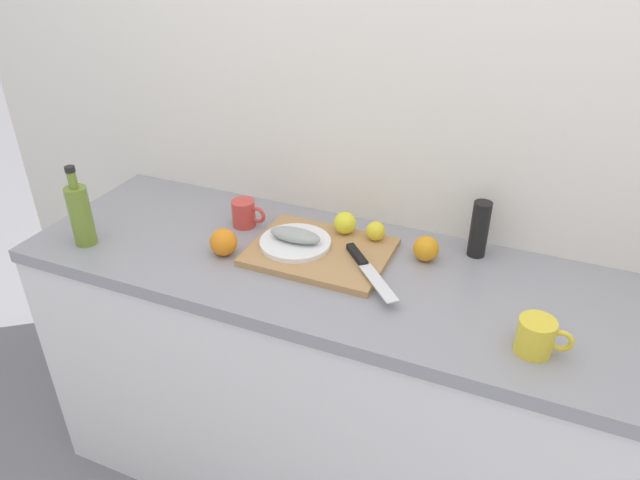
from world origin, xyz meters
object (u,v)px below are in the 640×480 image
(olive_oil_bottle, at_px, (80,214))
(pepper_mill, at_px, (479,229))
(cutting_board, at_px, (320,252))
(lemon_0, at_px, (376,231))
(coffee_mug_2, at_px, (245,213))
(chef_knife, at_px, (364,265))
(white_plate, at_px, (295,243))
(fish_fillet, at_px, (295,235))
(coffee_mug_1, at_px, (537,336))
(orange_0, at_px, (426,249))

(olive_oil_bottle, distance_m, pepper_mill, 1.16)
(cutting_board, height_order, lemon_0, lemon_0)
(cutting_board, distance_m, pepper_mill, 0.46)
(cutting_board, relative_size, coffee_mug_2, 3.49)
(olive_oil_bottle, bearing_deg, lemon_0, 22.25)
(chef_knife, relative_size, lemon_0, 4.07)
(cutting_board, distance_m, olive_oil_bottle, 0.71)
(white_plate, bearing_deg, pepper_mill, 20.86)
(cutting_board, bearing_deg, fish_fillet, -174.83)
(chef_knife, height_order, coffee_mug_2, coffee_mug_2)
(coffee_mug_1, bearing_deg, orange_0, 138.72)
(fish_fillet, xyz_separation_m, chef_knife, (0.23, -0.04, -0.02))
(coffee_mug_1, xyz_separation_m, pepper_mill, (-0.20, 0.37, 0.04))
(chef_knife, xyz_separation_m, coffee_mug_2, (-0.44, 0.11, 0.01))
(fish_fillet, height_order, pepper_mill, pepper_mill)
(pepper_mill, bearing_deg, lemon_0, -167.11)
(coffee_mug_2, distance_m, orange_0, 0.58)
(white_plate, bearing_deg, fish_fillet, -165.96)
(orange_0, bearing_deg, white_plate, -164.29)
(fish_fillet, distance_m, olive_oil_bottle, 0.63)
(lemon_0, xyz_separation_m, orange_0, (0.16, -0.02, -0.01))
(olive_oil_bottle, height_order, coffee_mug_1, olive_oil_bottle)
(olive_oil_bottle, bearing_deg, white_plate, 19.06)
(cutting_board, bearing_deg, lemon_0, 41.59)
(coffee_mug_2, xyz_separation_m, pepper_mill, (0.70, 0.11, 0.04))
(cutting_board, distance_m, lemon_0, 0.18)
(cutting_board, bearing_deg, orange_0, 18.33)
(coffee_mug_1, bearing_deg, olive_oil_bottle, -179.04)
(lemon_0, height_order, coffee_mug_2, coffee_mug_2)
(white_plate, relative_size, coffee_mug_2, 1.84)
(pepper_mill, bearing_deg, white_plate, -159.14)
(white_plate, bearing_deg, olive_oil_bottle, -160.94)
(fish_fillet, bearing_deg, chef_knife, -9.03)
(cutting_board, bearing_deg, white_plate, -174.83)
(fish_fillet, relative_size, chef_knife, 0.67)
(lemon_0, bearing_deg, cutting_board, -138.41)
(cutting_board, bearing_deg, olive_oil_bottle, -162.41)
(coffee_mug_2, bearing_deg, white_plate, -19.73)
(chef_knife, relative_size, pepper_mill, 1.38)
(lemon_0, relative_size, coffee_mug_2, 0.50)
(fish_fillet, height_order, chef_knife, fish_fillet)
(cutting_board, relative_size, lemon_0, 6.94)
(cutting_board, xyz_separation_m, white_plate, (-0.08, -0.01, 0.02))
(fish_fillet, xyz_separation_m, coffee_mug_1, (0.69, -0.19, -0.01))
(white_plate, distance_m, olive_oil_bottle, 0.64)
(lemon_0, height_order, orange_0, lemon_0)
(cutting_board, xyz_separation_m, chef_knife, (0.15, -0.04, 0.02))
(white_plate, height_order, coffee_mug_2, coffee_mug_2)
(cutting_board, xyz_separation_m, fish_fillet, (-0.08, -0.01, 0.04))
(cutting_board, distance_m, fish_fillet, 0.09)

